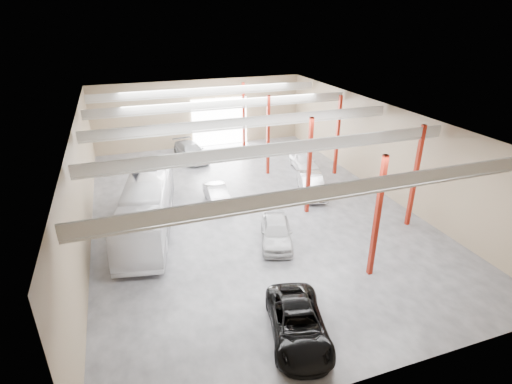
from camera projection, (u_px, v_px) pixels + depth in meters
depot_shell at (248, 142)px, 28.17m from camera, size 22.12×32.12×7.06m
coach_bus at (147, 206)px, 26.26m from camera, size 5.06×12.22×3.32m
black_sedan at (298, 324)px, 17.71m from camera, size 3.65×5.71×1.47m
car_row_a at (276, 231)px, 25.00m from camera, size 3.29×5.04×1.60m
car_row_b at (217, 195)px, 30.18m from camera, size 1.49×4.18×1.37m
car_row_c at (191, 151)px, 39.15m from camera, size 3.10×5.81×1.60m
car_right_near at (311, 185)px, 31.71m from camera, size 3.01×5.14×1.60m
car_right_far at (304, 161)px, 36.73m from camera, size 2.40×4.76×1.55m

